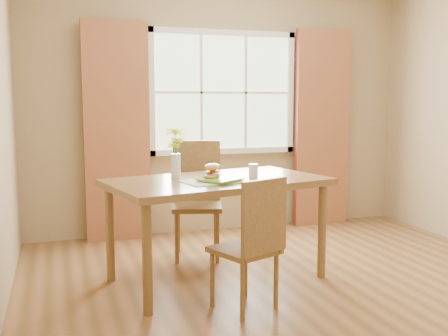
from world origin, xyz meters
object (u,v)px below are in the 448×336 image
croissant_sandwich (212,171)px  water_glass (253,171)px  chair_far (197,193)px  flower_vase (176,148)px  dining_table (217,189)px  chair_near (252,239)px

croissant_sandwich → water_glass: bearing=-32.5°
water_glass → croissant_sandwich: bearing=-167.7°
chair_far → flower_vase: flower_vase is taller
dining_table → chair_far: size_ratio=1.73×
croissant_sandwich → water_glass: 0.37m
chair_near → flower_vase: flower_vase is taller
chair_far → water_glass: 0.83m
chair_far → water_glass: chair_far is taller
chair_far → croissant_sandwich: 0.88m
chair_near → dining_table: bearing=70.0°
chair_far → croissant_sandwich: chair_far is taller
chair_near → croissant_sandwich: 0.71m
dining_table → croissant_sandwich: size_ratio=9.67×
croissant_sandwich → water_glass: size_ratio=1.72×
croissant_sandwich → water_glass: croissant_sandwich is taller
dining_table → flower_vase: (-0.30, 0.15, 0.32)m
chair_near → flower_vase: 1.05m
flower_vase → chair_far: bearing=60.5°
chair_far → water_glass: size_ratio=9.59×
chair_far → croissant_sandwich: (-0.10, -0.82, 0.31)m
dining_table → chair_far: (0.02, 0.71, -0.15)m
water_glass → flower_vase: bearing=163.5°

